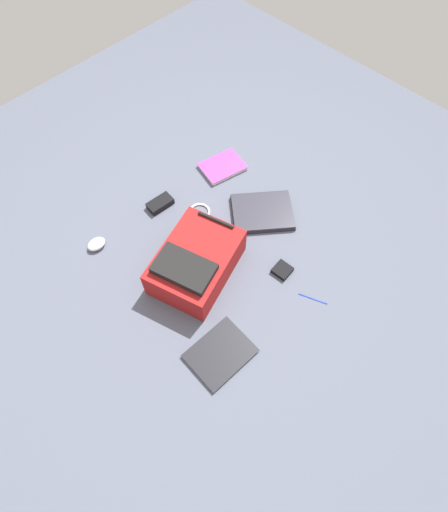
{
  "coord_description": "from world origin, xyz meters",
  "views": [
    {
      "loc": [
        0.71,
        -0.69,
        1.77
      ],
      "look_at": [
        0.0,
        0.03,
        0.02
      ],
      "focal_mm": 29.47,
      "sensor_mm": 36.0,
      "label": 1
    }
  ],
  "objects_px": {
    "book_manual": "(222,167)",
    "power_brick": "(160,203)",
    "backpack": "(196,263)",
    "earbud_pouch": "(282,270)",
    "laptop": "(262,212)",
    "book_comic": "(220,353)",
    "computer_mouse": "(96,244)",
    "pen_black": "(313,299)",
    "cable_coil": "(200,212)"
  },
  "relations": [
    {
      "from": "backpack",
      "to": "book_manual",
      "type": "bearing_deg",
      "value": 123.94
    },
    {
      "from": "backpack",
      "to": "earbud_pouch",
      "type": "distance_m",
      "value": 0.41
    },
    {
      "from": "computer_mouse",
      "to": "cable_coil",
      "type": "height_order",
      "value": "computer_mouse"
    },
    {
      "from": "backpack",
      "to": "book_manual",
      "type": "height_order",
      "value": "backpack"
    },
    {
      "from": "power_brick",
      "to": "backpack",
      "type": "bearing_deg",
      "value": -18.16
    },
    {
      "from": "cable_coil",
      "to": "book_manual",
      "type": "bearing_deg",
      "value": 113.4
    },
    {
      "from": "book_comic",
      "to": "laptop",
      "type": "bearing_deg",
      "value": 118.5
    },
    {
      "from": "laptop",
      "to": "book_comic",
      "type": "bearing_deg",
      "value": -61.5
    },
    {
      "from": "book_comic",
      "to": "cable_coil",
      "type": "relative_size",
      "value": 2.49
    },
    {
      "from": "laptop",
      "to": "earbud_pouch",
      "type": "xyz_separation_m",
      "value": [
        0.29,
        -0.18,
        -0.0
      ]
    },
    {
      "from": "computer_mouse",
      "to": "backpack",
      "type": "bearing_deg",
      "value": 31.9
    },
    {
      "from": "computer_mouse",
      "to": "pen_black",
      "type": "relative_size",
      "value": 0.67
    },
    {
      "from": "book_manual",
      "to": "computer_mouse",
      "type": "bearing_deg",
      "value": -95.84
    },
    {
      "from": "laptop",
      "to": "power_brick",
      "type": "relative_size",
      "value": 2.92
    },
    {
      "from": "backpack",
      "to": "cable_coil",
      "type": "xyz_separation_m",
      "value": [
        -0.24,
        0.25,
        -0.08
      ]
    },
    {
      "from": "pen_black",
      "to": "earbud_pouch",
      "type": "distance_m",
      "value": 0.19
    },
    {
      "from": "pen_black",
      "to": "cable_coil",
      "type": "bearing_deg",
      "value": -177.81
    },
    {
      "from": "cable_coil",
      "to": "power_brick",
      "type": "relative_size",
      "value": 0.83
    },
    {
      "from": "book_manual",
      "to": "power_brick",
      "type": "xyz_separation_m",
      "value": [
        -0.05,
        -0.41,
        0.01
      ]
    },
    {
      "from": "book_manual",
      "to": "power_brick",
      "type": "relative_size",
      "value": 1.97
    },
    {
      "from": "book_manual",
      "to": "cable_coil",
      "type": "bearing_deg",
      "value": -66.6
    },
    {
      "from": "computer_mouse",
      "to": "book_comic",
      "type": "bearing_deg",
      "value": 6.15
    },
    {
      "from": "pen_black",
      "to": "earbud_pouch",
      "type": "bearing_deg",
      "value": 177.17
    },
    {
      "from": "cable_coil",
      "to": "pen_black",
      "type": "bearing_deg",
      "value": 2.19
    },
    {
      "from": "book_comic",
      "to": "computer_mouse",
      "type": "distance_m",
      "value": 0.82
    },
    {
      "from": "laptop",
      "to": "book_comic",
      "type": "xyz_separation_m",
      "value": [
        0.37,
        -0.68,
        -0.01
      ]
    },
    {
      "from": "backpack",
      "to": "book_comic",
      "type": "distance_m",
      "value": 0.42
    },
    {
      "from": "cable_coil",
      "to": "power_brick",
      "type": "distance_m",
      "value": 0.21
    },
    {
      "from": "book_comic",
      "to": "computer_mouse",
      "type": "relative_size",
      "value": 3.01
    },
    {
      "from": "computer_mouse",
      "to": "pen_black",
      "type": "distance_m",
      "value": 1.07
    },
    {
      "from": "cable_coil",
      "to": "book_comic",
      "type": "bearing_deg",
      "value": -36.99
    },
    {
      "from": "book_manual",
      "to": "cable_coil",
      "type": "height_order",
      "value": "book_manual"
    },
    {
      "from": "cable_coil",
      "to": "power_brick",
      "type": "bearing_deg",
      "value": -147.96
    },
    {
      "from": "book_manual",
      "to": "earbud_pouch",
      "type": "relative_size",
      "value": 3.28
    },
    {
      "from": "book_comic",
      "to": "power_brick",
      "type": "xyz_separation_m",
      "value": [
        -0.78,
        0.34,
        0.01
      ]
    },
    {
      "from": "computer_mouse",
      "to": "cable_coil",
      "type": "xyz_separation_m",
      "value": [
        0.21,
        0.5,
        -0.01
      ]
    },
    {
      "from": "cable_coil",
      "to": "pen_black",
      "type": "relative_size",
      "value": 0.81
    },
    {
      "from": "book_comic",
      "to": "cable_coil",
      "type": "distance_m",
      "value": 0.75
    },
    {
      "from": "cable_coil",
      "to": "pen_black",
      "type": "height_order",
      "value": "cable_coil"
    },
    {
      "from": "book_comic",
      "to": "earbud_pouch",
      "type": "height_order",
      "value": "earbud_pouch"
    },
    {
      "from": "cable_coil",
      "to": "earbud_pouch",
      "type": "xyz_separation_m",
      "value": [
        0.53,
        0.04,
        0.01
      ]
    },
    {
      "from": "cable_coil",
      "to": "backpack",
      "type": "bearing_deg",
      "value": -46.1
    },
    {
      "from": "backpack",
      "to": "earbud_pouch",
      "type": "height_order",
      "value": "backpack"
    },
    {
      "from": "laptop",
      "to": "computer_mouse",
      "type": "height_order",
      "value": "computer_mouse"
    },
    {
      "from": "computer_mouse",
      "to": "laptop",
      "type": "bearing_deg",
      "value": 61.29
    },
    {
      "from": "computer_mouse",
      "to": "pen_black",
      "type": "xyz_separation_m",
      "value": [
        0.94,
        0.52,
        -0.02
      ]
    },
    {
      "from": "computer_mouse",
      "to": "power_brick",
      "type": "relative_size",
      "value": 0.69
    },
    {
      "from": "backpack",
      "to": "computer_mouse",
      "type": "relative_size",
      "value": 5.45
    },
    {
      "from": "backpack",
      "to": "computer_mouse",
      "type": "distance_m",
      "value": 0.52
    },
    {
      "from": "backpack",
      "to": "computer_mouse",
      "type": "bearing_deg",
      "value": -151.33
    }
  ]
}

